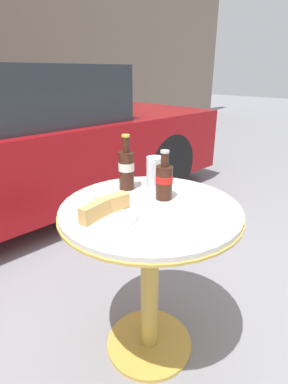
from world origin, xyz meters
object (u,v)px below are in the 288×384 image
Objects in this scene: bistro_table at (150,246)px; drinking_glass at (155,174)px; lunch_plate_near at (104,212)px; parked_car at (15,145)px; cola_bottle_left at (126,168)px; cola_bottle_right at (164,180)px.

drinking_glass is at bearing 38.92° from bistro_table.
drinking_glass is 0.57× the size of lunch_plate_near.
bistro_table is 0.19× the size of parked_car.
drinking_glass is at bearing 12.86° from lunch_plate_near.
cola_bottle_left is 1.19× the size of cola_bottle_right.
cola_bottle_left is 0.13m from drinking_glass.
bistro_table is at bearing -97.78° from parked_car.
lunch_plate_near is 0.06× the size of parked_car.
drinking_glass is (0.07, 0.12, -0.02)m from cola_bottle_right.
cola_bottle_left reaches higher than cola_bottle_right.
bistro_table is 0.29m from cola_bottle_right.
drinking_glass reaches higher than lunch_plate_near.
bistro_table is at bearing -171.77° from cola_bottle_right.
cola_bottle_right is 1.44× the size of drinking_glass.
bistro_table is 0.36m from cola_bottle_left.
parked_car is at bearing 82.22° from bistro_table.
cola_bottle_right reaches higher than drinking_glass.
lunch_plate_near is (-0.26, -0.16, -0.08)m from cola_bottle_left.
cola_bottle_right reaches higher than lunch_plate_near.
cola_bottle_right is 0.05× the size of parked_car.
lunch_plate_near is at bearing -103.45° from parked_car.
cola_bottle_right is at bearing -79.76° from cola_bottle_left.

